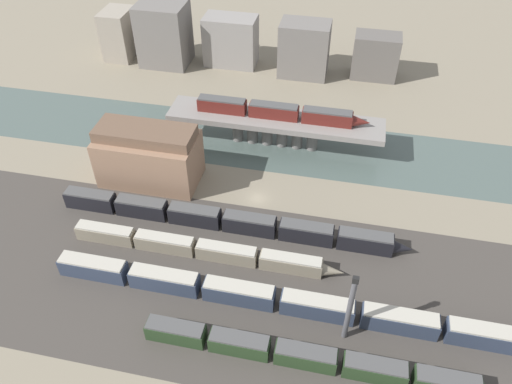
# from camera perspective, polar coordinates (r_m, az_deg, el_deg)

# --- Properties ---
(ground_plane) EXTENTS (400.00, 400.00, 0.00)m
(ground_plane) POSITION_cam_1_polar(r_m,az_deg,el_deg) (111.00, 0.16, -0.73)
(ground_plane) COLOR gray
(railbed_yard) EXTENTS (280.00, 42.00, 0.01)m
(railbed_yard) POSITION_cam_1_polar(r_m,az_deg,el_deg) (95.10, -2.86, -10.32)
(railbed_yard) COLOR #423D38
(railbed_yard) RESTS_ON ground
(river_water) EXTENTS (320.00, 22.72, 0.01)m
(river_water) POSITION_cam_1_polar(r_m,az_deg,el_deg) (127.05, 2.12, 5.54)
(river_water) COLOR #4C5B56
(river_water) RESTS_ON ground
(bridge) EXTENTS (52.82, 9.93, 7.97)m
(bridge) POSITION_cam_1_polar(r_m,az_deg,el_deg) (123.53, 2.19, 7.85)
(bridge) COLOR gray
(bridge) RESTS_ON ground
(train_on_bridge) EXTENTS (41.90, 2.99, 3.51)m
(train_on_bridge) POSITION_cam_1_polar(r_m,az_deg,el_deg) (121.44, 2.79, 9.16)
(train_on_bridge) COLOR #5B1E19
(train_on_bridge) RESTS_ON bridge
(train_yard_near) EXTENTS (57.45, 3.06, 3.58)m
(train_yard_near) POSITION_cam_1_polar(r_m,az_deg,el_deg) (84.83, 6.65, -18.32)
(train_yard_near) COLOR #23381E
(train_yard_near) RESTS_ON ground
(train_yard_mid) EXTENTS (101.88, 3.17, 4.00)m
(train_yard_mid) POSITION_cam_1_polar(r_m,az_deg,el_deg) (90.02, 8.05, -13.02)
(train_yard_mid) COLOR #2D384C
(train_yard_mid) RESTS_ON ground
(train_yard_far) EXTENTS (54.03, 2.71, 3.46)m
(train_yard_far) POSITION_cam_1_polar(r_m,az_deg,el_deg) (98.66, -6.12, -6.52)
(train_yard_far) COLOR gray
(train_yard_far) RESTS_ON ground
(train_yard_outer) EXTENTS (73.39, 3.09, 4.07)m
(train_yard_outer) POSITION_cam_1_polar(r_m,az_deg,el_deg) (103.27, -3.23, -3.28)
(train_yard_outer) COLOR black
(train_yard_outer) RESTS_ON ground
(warehouse_building) EXTENTS (22.09, 11.82, 13.88)m
(warehouse_building) POSITION_cam_1_polar(r_m,az_deg,el_deg) (114.73, -12.15, 4.10)
(warehouse_building) COLOR #937056
(warehouse_building) RESTS_ON ground
(signal_tower) EXTENTS (1.00, 0.91, 15.74)m
(signal_tower) POSITION_cam_1_polar(r_m,az_deg,el_deg) (83.36, 10.65, -12.99)
(signal_tower) COLOR #4C4C51
(signal_tower) RESTS_ON ground
(city_block_far_left) EXTENTS (8.35, 11.27, 15.03)m
(city_block_far_left) POSITION_cam_1_polar(r_m,az_deg,el_deg) (170.71, -15.38, 17.01)
(city_block_far_left) COLOR gray
(city_block_far_left) RESTS_ON ground
(city_block_left) EXTENTS (14.62, 12.19, 18.77)m
(city_block_left) POSITION_cam_1_polar(r_m,az_deg,el_deg) (162.98, -10.47, 17.32)
(city_block_left) COLOR slate
(city_block_left) RESTS_ON ground
(city_block_center) EXTENTS (15.95, 8.96, 15.06)m
(city_block_center) POSITION_cam_1_polar(r_m,az_deg,el_deg) (160.75, -2.90, 16.86)
(city_block_center) COLOR gray
(city_block_center) RESTS_ON ground
(city_block_right) EXTENTS (14.53, 9.78, 16.16)m
(city_block_right) POSITION_cam_1_polar(r_m,az_deg,el_deg) (154.84, 5.52, 15.94)
(city_block_right) COLOR slate
(city_block_right) RESTS_ON ground
(city_block_far_right) EXTENTS (13.34, 8.14, 13.13)m
(city_block_far_right) POSITION_cam_1_polar(r_m,az_deg,el_deg) (157.56, 13.49, 14.85)
(city_block_far_right) COLOR #605B56
(city_block_far_right) RESTS_ON ground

